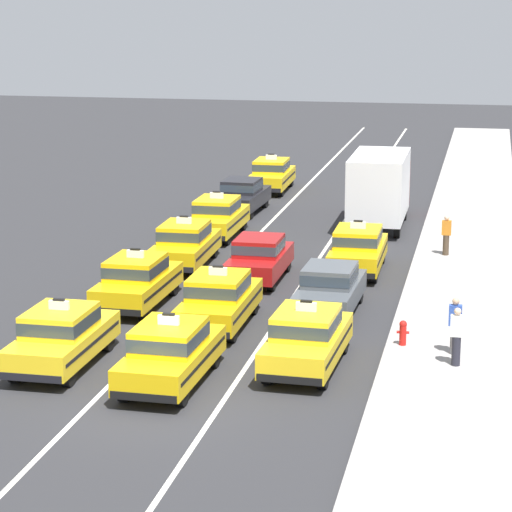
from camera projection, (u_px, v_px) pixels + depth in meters
name	position (u px, v px, depth m)	size (l,w,h in m)	color
ground_plane	(157.00, 403.00, 28.36)	(160.00, 160.00, 0.00)	#2B2B2D
lane_stripe_left_center	(257.00, 236.00, 47.75)	(0.14, 80.00, 0.01)	silver
lane_stripe_center_right	(332.00, 239.00, 47.11)	(0.14, 80.00, 0.01)	silver
sidewalk_curb	(465.00, 272.00, 41.21)	(4.00, 90.00, 0.15)	#9E9993
taxi_left_nearest	(62.00, 336.00, 30.91)	(1.84, 4.57, 1.96)	black
taxi_left_second	(137.00, 280.00, 36.89)	(1.88, 4.59, 1.96)	black
taxi_left_third	(185.00, 243.00, 42.26)	(1.91, 4.60, 1.96)	black
taxi_left_fourth	(217.00, 216.00, 47.39)	(1.83, 4.56, 1.96)	black
sedan_left_fifth	(242.00, 195.00, 52.59)	(1.93, 4.37, 1.58)	black
taxi_left_sixth	(272.00, 174.00, 58.32)	(1.90, 4.59, 1.96)	black
taxi_center_nearest	(170.00, 352.00, 29.51)	(1.93, 4.60, 1.96)	black
taxi_center_second	(219.00, 299.00, 34.62)	(1.82, 4.56, 1.96)	black
sedan_center_third	(259.00, 257.00, 40.23)	(1.77, 4.31, 1.58)	black
taxi_right_nearest	(307.00, 338.00, 30.74)	(1.98, 4.62, 1.96)	black
sedan_right_second	(330.00, 288.00, 36.07)	(1.88, 4.35, 1.58)	black
taxi_right_third	(358.00, 249.00, 41.39)	(1.86, 4.58, 1.96)	black
box_truck_right_fourth	(380.00, 186.00, 49.42)	(2.34, 6.98, 3.27)	black
pedestrian_near_crosswalk	(457.00, 336.00, 30.55)	(0.36, 0.24, 1.62)	#23232D
pedestrian_mid_block	(455.00, 326.00, 31.52)	(0.36, 0.24, 1.63)	slate
pedestrian_by_storefront	(446.00, 235.00, 43.45)	(0.36, 0.24, 1.56)	#473828
fire_hydrant	(403.00, 332.00, 32.41)	(0.36, 0.22, 0.73)	red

